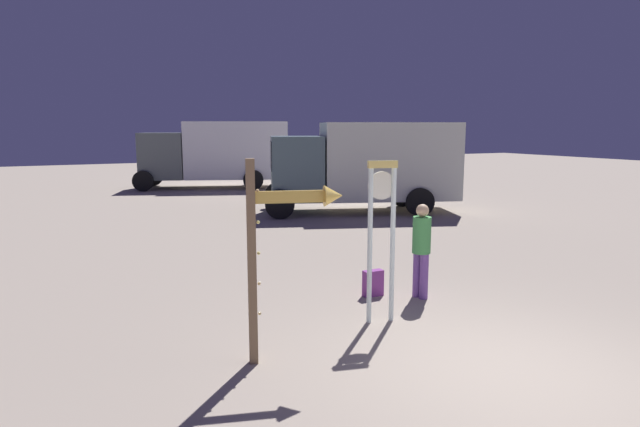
{
  "coord_description": "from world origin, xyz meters",
  "views": [
    {
      "loc": [
        -4.5,
        -4.24,
        2.77
      ],
      "look_at": [
        -0.18,
        4.52,
        1.2
      ],
      "focal_mm": 30.08,
      "sensor_mm": 36.0,
      "label": 1
    }
  ],
  "objects_px": {
    "person_near_clock": "(421,246)",
    "box_truck_near": "(367,163)",
    "box_truck_far": "(219,152)",
    "standing_clock": "(381,226)",
    "arrow_sign": "(283,233)",
    "backpack": "(373,283)"
  },
  "relations": [
    {
      "from": "box_truck_near",
      "to": "box_truck_far",
      "type": "height_order",
      "value": "box_truck_far"
    },
    {
      "from": "backpack",
      "to": "box_truck_near",
      "type": "relative_size",
      "value": 0.07
    },
    {
      "from": "standing_clock",
      "to": "backpack",
      "type": "relative_size",
      "value": 5.34
    },
    {
      "from": "standing_clock",
      "to": "arrow_sign",
      "type": "distance_m",
      "value": 1.86
    },
    {
      "from": "standing_clock",
      "to": "box_truck_far",
      "type": "relative_size",
      "value": 0.32
    },
    {
      "from": "backpack",
      "to": "box_truck_near",
      "type": "distance_m",
      "value": 9.13
    },
    {
      "from": "person_near_clock",
      "to": "box_truck_near",
      "type": "xyz_separation_m",
      "value": [
        3.94,
        8.19,
        0.74
      ]
    },
    {
      "from": "arrow_sign",
      "to": "box_truck_near",
      "type": "xyz_separation_m",
      "value": [
        6.87,
        9.43,
        0.04
      ]
    },
    {
      "from": "box_truck_near",
      "to": "box_truck_far",
      "type": "relative_size",
      "value": 0.93
    },
    {
      "from": "arrow_sign",
      "to": "box_truck_near",
      "type": "distance_m",
      "value": 11.67
    },
    {
      "from": "arrow_sign",
      "to": "box_truck_far",
      "type": "relative_size",
      "value": 0.34
    },
    {
      "from": "backpack",
      "to": "box_truck_far",
      "type": "bearing_deg",
      "value": 82.62
    },
    {
      "from": "arrow_sign",
      "to": "backpack",
      "type": "height_order",
      "value": "arrow_sign"
    },
    {
      "from": "box_truck_near",
      "to": "box_truck_far",
      "type": "bearing_deg",
      "value": 104.51
    },
    {
      "from": "standing_clock",
      "to": "person_near_clock",
      "type": "bearing_deg",
      "value": 28.03
    },
    {
      "from": "standing_clock",
      "to": "arrow_sign",
      "type": "relative_size",
      "value": 0.96
    },
    {
      "from": "backpack",
      "to": "standing_clock",
      "type": "bearing_deg",
      "value": -116.9
    },
    {
      "from": "standing_clock",
      "to": "person_near_clock",
      "type": "distance_m",
      "value": 1.44
    },
    {
      "from": "standing_clock",
      "to": "box_truck_far",
      "type": "distance_m",
      "value": 18.27
    },
    {
      "from": "standing_clock",
      "to": "box_truck_far",
      "type": "xyz_separation_m",
      "value": [
        2.74,
        18.06,
        0.25
      ]
    },
    {
      "from": "arrow_sign",
      "to": "box_truck_near",
      "type": "relative_size",
      "value": 0.36
    },
    {
      "from": "arrow_sign",
      "to": "person_near_clock",
      "type": "bearing_deg",
      "value": 22.94
    }
  ]
}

